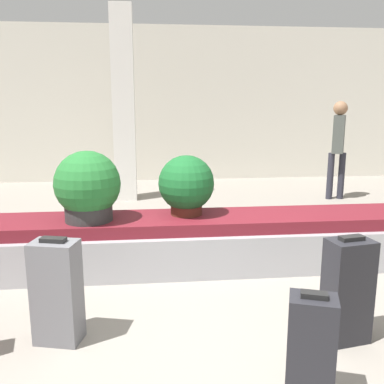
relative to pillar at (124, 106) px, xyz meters
name	(u,v)px	position (x,y,z in m)	size (l,w,h in m)	color
ground_plane	(211,335)	(0.82, -4.57, -1.60)	(18.00, 18.00, 0.00)	gray
back_wall	(167,105)	(0.82, 1.82, 0.00)	(18.00, 0.06, 3.20)	beige
carousel	(192,242)	(0.82, -3.21, -1.35)	(7.62, 0.82, 0.53)	#9E9EA3
pillar	(124,106)	(0.00, 0.00, 0.00)	(0.36, 0.36, 3.20)	silver
suitcase_1	(57,292)	(-0.27, -4.53, -1.23)	(0.35, 0.28, 0.77)	slate
suitcase_2	(311,350)	(1.26, -5.33, -1.28)	(0.31, 0.27, 0.67)	#232328
suitcase_3	(347,291)	(1.75, -4.73, -1.22)	(0.34, 0.26, 0.78)	#232328
potted_plant_0	(186,185)	(0.77, -3.13, -0.76)	(0.57, 0.57, 0.61)	#4C2319
potted_plant_1	(88,187)	(-0.20, -3.27, -0.74)	(0.64, 0.64, 0.68)	#2D2D2D
traveler_0	(338,141)	(3.62, -0.37, -0.60)	(0.31, 0.37, 1.68)	#282833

